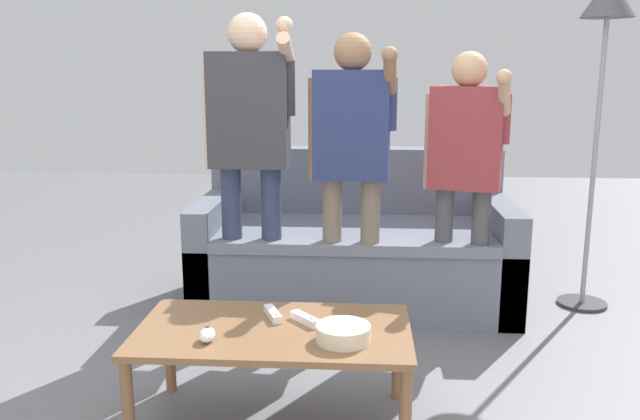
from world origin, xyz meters
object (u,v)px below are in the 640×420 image
coffee_table (274,339)px  game_remote_nunchuk (207,335)px  snack_bowl (343,333)px  player_center (352,147)px  couch (354,250)px  floor_lamp (606,33)px  game_remote_wand_far (273,314)px  player_right (465,159)px  game_remote_wand_near (305,319)px  player_left (250,133)px

coffee_table → game_remote_nunchuk: bearing=-148.3°
snack_bowl → game_remote_nunchuk: size_ratio=2.24×
game_remote_nunchuk → player_center: bearing=67.4°
couch → floor_lamp: 1.83m
player_center → floor_lamp: bearing=16.3°
player_center → game_remote_wand_far: 1.12m
player_center → player_right: bearing=1.9°
couch → game_remote_nunchuk: couch is taller
game_remote_nunchuk → player_right: bearing=48.3°
game_remote_nunchuk → floor_lamp: bearing=40.5°
game_remote_nunchuk → game_remote_wand_near: 0.39m
player_center → game_remote_wand_near: (-0.16, -0.98, -0.55)m
floor_lamp → couch: bearing=178.1°
player_center → player_right: player_center is taller
floor_lamp → game_remote_wand_near: floor_lamp is taller
floor_lamp → game_remote_wand_near: size_ratio=13.53×
player_left → player_right: player_left is taller
game_remote_nunchuk → game_remote_wand_far: (0.20, 0.24, -0.01)m
game_remote_nunchuk → snack_bowl: bearing=3.8°
player_left → game_remote_wand_far: player_left is taller
couch → player_right: player_right is taller
snack_bowl → couch: bearing=89.3°
couch → player_left: bearing=-143.3°
player_right → player_left: bearing=179.2°
coffee_table → snack_bowl: 0.29m
coffee_table → player_right: player_right is taller
player_center → game_remote_wand_far: size_ratio=10.06×
couch → coffee_table: size_ratio=1.76×
player_right → game_remote_wand_far: bearing=-132.1°
couch → coffee_table: 1.51m
game_remote_wand_near → coffee_table: bearing=-152.8°
player_right → game_remote_wand_near: player_right is taller
floor_lamp → player_right: (-0.77, -0.38, -0.64)m
game_remote_wand_near → game_remote_wand_far: (-0.13, 0.05, 0.00)m
coffee_table → snack_bowl: size_ratio=5.21×
coffee_table → game_remote_wand_far: bearing=99.0°
coffee_table → game_remote_wand_near: (0.11, 0.06, 0.06)m
game_remote_nunchuk → player_left: (-0.04, 1.21, 0.60)m
game_remote_wand_far → floor_lamp: bearing=39.1°
player_left → player_right: 1.11m
floor_lamp → player_right: bearing=-154.1°
snack_bowl → game_remote_nunchuk: (-0.48, -0.03, -0.01)m
player_left → game_remote_wand_near: (0.37, -1.02, -0.61)m
game_remote_wand_near → couch: bearing=83.2°
floor_lamp → player_left: size_ratio=1.13×
snack_bowl → game_remote_wand_near: 0.22m
coffee_table → game_remote_nunchuk: (-0.22, -0.14, 0.07)m
game_remote_nunchuk → game_remote_wand_near: bearing=30.2°
game_remote_nunchuk → player_left: bearing=91.9°
game_remote_wand_near → game_remote_nunchuk: bearing=-149.8°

